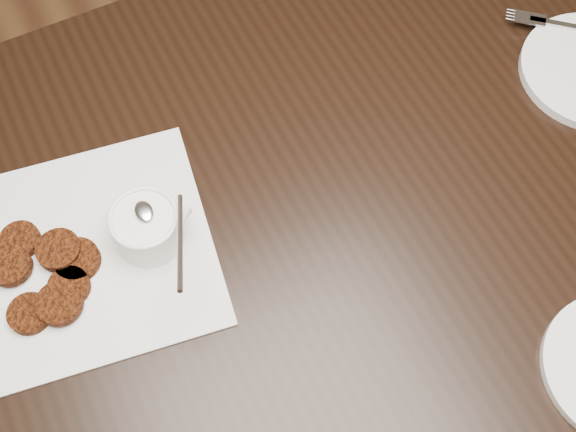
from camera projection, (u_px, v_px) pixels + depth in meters
The scene contains 5 objects.
floor at pixel (316, 422), 1.57m from camera, with size 4.00×4.00×0.00m, color brown.
table at pixel (257, 316), 1.30m from camera, with size 1.45×0.93×0.75m, color black.
napkin at pixel (92, 252), 0.94m from camera, with size 0.32×0.32×0.00m, color silver.
sauce_ramekin at pixel (143, 216), 0.89m from camera, with size 0.12×0.12×0.13m, color white, non-canonical shape.
patty_cluster at pixel (53, 271), 0.92m from camera, with size 0.20×0.20×0.02m, color #5F280C, non-canonical shape.
Camera 1 is at (-0.19, -0.24, 1.61)m, focal length 43.81 mm.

